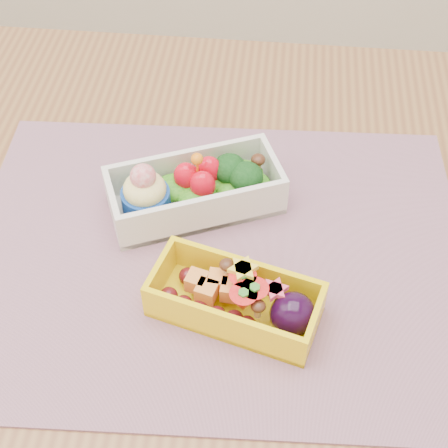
# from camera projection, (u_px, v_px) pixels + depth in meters

# --- Properties ---
(table) EXTENTS (1.20, 0.80, 0.75)m
(table) POSITION_uv_depth(u_px,v_px,m) (222.00, 334.00, 0.70)
(table) COLOR brown
(table) RESTS_ON ground
(placemat) EXTENTS (0.50, 0.40, 0.00)m
(placemat) POSITION_uv_depth(u_px,v_px,m) (216.00, 254.00, 0.64)
(placemat) COLOR #9F6E83
(placemat) RESTS_ON table
(bento_white) EXTENTS (0.19, 0.14, 0.07)m
(bento_white) POSITION_uv_depth(u_px,v_px,m) (194.00, 190.00, 0.66)
(bento_white) COLOR silver
(bento_white) RESTS_ON placemat
(bento_yellow) EXTENTS (0.16, 0.10, 0.05)m
(bento_yellow) POSITION_uv_depth(u_px,v_px,m) (239.00, 300.00, 0.58)
(bento_yellow) COLOR yellow
(bento_yellow) RESTS_ON placemat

